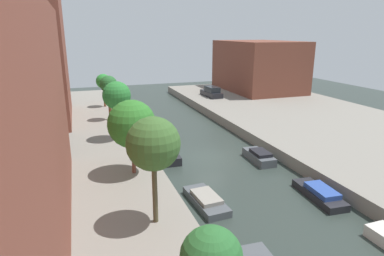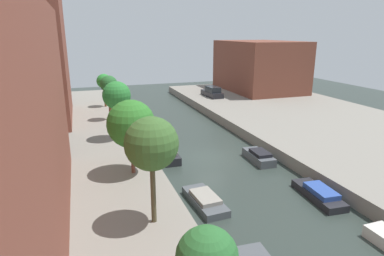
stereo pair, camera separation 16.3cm
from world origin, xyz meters
TOP-DOWN VIEW (x-y plane):
  - ground_plane at (0.00, 0.00)m, footprint 84.00×84.00m
  - quay_left at (-15.00, 0.00)m, footprint 20.00×64.00m
  - quay_right at (15.00, 0.00)m, footprint 20.00×64.00m
  - apartment_tower_far at (-16.00, 14.22)m, footprint 10.00×12.53m
  - low_block_right at (18.00, 23.66)m, footprint 10.00×14.76m
  - street_tree_1 at (-6.95, -9.75)m, footprint 2.61×2.61m
  - street_tree_2 at (-6.95, -3.33)m, footprint 3.18×3.18m
  - street_tree_3 at (-6.95, 4.56)m, footprint 2.44×2.44m
  - street_tree_4 at (-6.95, 11.72)m, footprint 1.84×1.84m
  - street_tree_5 at (-6.95, 18.75)m, footprint 1.82×1.82m
  - parked_car at (8.64, 20.65)m, footprint 1.89×4.71m
  - moored_boat_left_2 at (-3.28, -7.35)m, footprint 1.75×4.05m
  - moored_boat_left_3 at (-3.42, 0.45)m, footprint 1.44×3.06m
  - moored_boat_left_4 at (-3.64, 7.49)m, footprint 1.70×3.27m
  - moored_boat_right_2 at (3.86, -8.98)m, footprint 1.71×4.20m
  - moored_boat_right_3 at (3.48, -2.10)m, footprint 1.53×3.49m

SIDE VIEW (x-z plane):
  - ground_plane at x=0.00m, z-range 0.00..0.00m
  - moored_boat_left_2 at x=-3.28m, z-range -0.05..0.65m
  - moored_boat_right_2 at x=3.86m, z-range -0.07..0.73m
  - moored_boat_left_4 at x=-3.64m, z-range 0.00..0.67m
  - moored_boat_left_3 at x=-3.42m, z-range -0.05..0.84m
  - moored_boat_right_3 at x=3.48m, z-range -0.06..0.87m
  - quay_left at x=-15.00m, z-range 0.00..1.00m
  - quay_right at x=15.00m, z-range 0.00..1.00m
  - parked_car at x=8.64m, z-range 0.87..2.38m
  - street_tree_5 at x=-6.95m, z-range 2.11..6.29m
  - street_tree_2 at x=-6.95m, z-range 1.91..6.94m
  - street_tree_4 at x=-6.95m, z-range 2.34..7.15m
  - street_tree_3 at x=-6.95m, z-range 2.33..7.50m
  - low_block_right at x=18.00m, z-range 1.00..8.86m
  - street_tree_1 at x=-6.95m, z-range 2.39..7.84m
  - apartment_tower_far at x=-16.00m, z-range 1.00..22.59m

